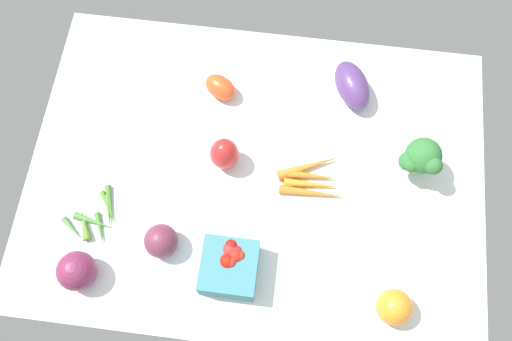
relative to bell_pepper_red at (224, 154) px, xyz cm
name	(u,v)px	position (x,y,z in cm)	size (l,w,h in cm)	color
tablecloth	(256,175)	(7.42, -2.15, -5.49)	(104.00, 76.00, 2.00)	white
bell_pepper_red	(224,154)	(0.00, 0.00, 0.00)	(6.48, 6.48, 8.99)	red
broccoli_head	(421,158)	(42.90, 3.08, 3.06)	(9.10, 8.66, 11.87)	#A0CC85
red_onion_center	(77,271)	(-26.63, -29.65, -0.35)	(8.30, 8.30, 8.30)	#78284C
okra_pile	(96,219)	(-26.29, -17.39, -3.71)	(12.76, 14.52, 1.95)	#57802B
red_onion_near_basket	(161,241)	(-10.50, -21.16, -0.82)	(7.34, 7.34, 7.34)	brown
roma_tomato	(220,87)	(-3.63, 17.56, -1.80)	(8.03, 5.39, 5.39)	#E75024
eggplant	(352,85)	(27.41, 21.47, -0.85)	(12.94, 7.28, 7.28)	#553673
berry_basket	(230,266)	(4.73, -24.60, -0.60)	(11.68, 11.68, 7.93)	teal
carrot_bunch	(312,179)	(20.15, -2.22, -3.37)	(16.89, 11.81, 2.44)	orange
heirloom_tomato_orange	(394,307)	(39.10, -28.70, -0.76)	(7.47, 7.47, 7.47)	orange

